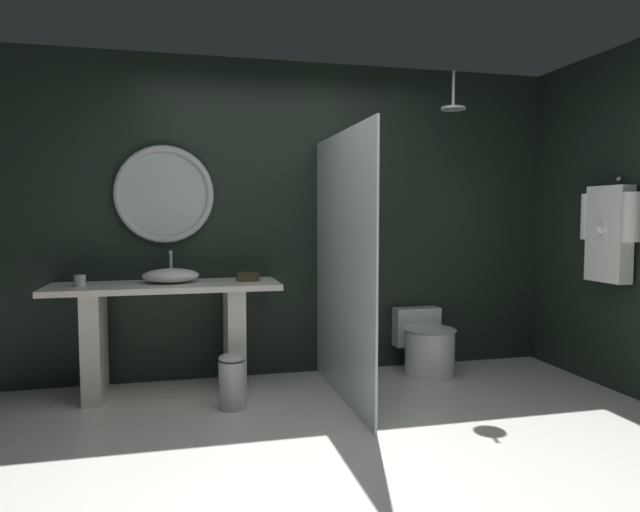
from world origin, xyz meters
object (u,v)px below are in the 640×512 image
tissue_box (248,277)px  waste_bin (232,381)px  round_wall_mirror (164,194)px  toilet (426,345)px  rain_shower_head (453,105)px  hanging_bathrobe (609,229)px  tumbler_cup (80,280)px  vessel_sink (171,275)px

tissue_box → waste_bin: bearing=-109.1°
round_wall_mirror → toilet: (2.12, -0.24, -1.26)m
rain_shower_head → hanging_bathrobe: rain_shower_head is taller
tissue_box → toilet: bearing=0.9°
toilet → waste_bin: size_ratio=1.59×
tumbler_cup → hanging_bathrobe: 3.91m
vessel_sink → waste_bin: 0.96m
tumbler_cup → waste_bin: (1.04, -0.47, -0.67)m
toilet → hanging_bathrobe: bearing=-35.6°
tumbler_cup → toilet: size_ratio=0.13×
hanging_bathrobe → toilet: size_ratio=1.28×
tissue_box → rain_shower_head: rain_shower_head is taller
round_wall_mirror → rain_shower_head: rain_shower_head is taller
tumbler_cup → round_wall_mirror: (0.59, 0.29, 0.63)m
tissue_box → round_wall_mirror: bearing=156.7°
tissue_box → toilet: size_ratio=0.27×
tumbler_cup → hanging_bathrobe: size_ratio=0.10×
hanging_bathrobe → waste_bin: (-2.78, 0.28, -1.04)m
vessel_sink → tissue_box: (0.58, -0.03, -0.02)m
rain_shower_head → toilet: 1.99m
rain_shower_head → tumbler_cup: bearing=178.6°
vessel_sink → hanging_bathrobe: 3.31m
vessel_sink → tumbler_cup: vessel_sink is taller
rain_shower_head → vessel_sink: bearing=176.8°
tissue_box → round_wall_mirror: round_wall_mirror is taller
tumbler_cup → toilet: bearing=1.0°
tissue_box → round_wall_mirror: 0.93m
tumbler_cup → tissue_box: tumbler_cup is taller
tissue_box → waste_bin: 0.85m
tissue_box → rain_shower_head: 2.15m
hanging_bathrobe → tumbler_cup: bearing=169.0°
toilet → rain_shower_head: bearing=-37.7°
waste_bin → toilet: bearing=17.1°
rain_shower_head → round_wall_mirror: bearing=171.0°
hanging_bathrobe → waste_bin: 2.98m
vessel_sink → tumbler_cup: (-0.63, -0.05, -0.01)m
vessel_sink → rain_shower_head: bearing=-3.2°
vessel_sink → tissue_box: size_ratio=2.55×
rain_shower_head → waste_bin: size_ratio=0.81×
tissue_box → tumbler_cup: bearing=-179.0°
toilet → round_wall_mirror: bearing=173.5°
round_wall_mirror → toilet: size_ratio=1.25×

